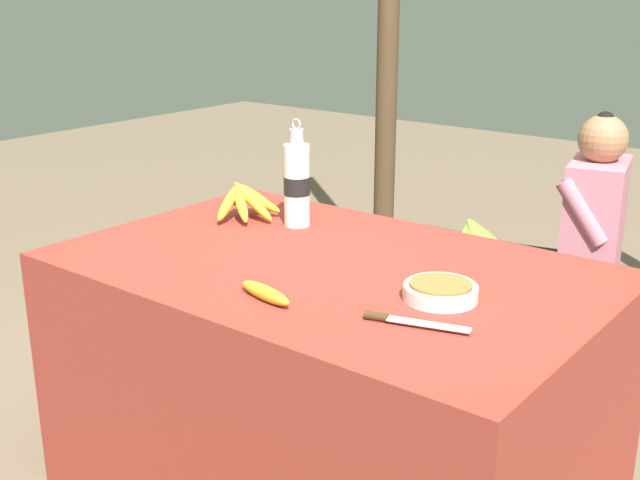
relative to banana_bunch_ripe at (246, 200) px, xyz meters
name	(u,v)px	position (x,y,z in m)	size (l,w,h in m)	color
market_counter	(328,385)	(0.48, -0.18, -0.44)	(1.49, 0.96, 0.75)	maroon
banana_bunch_ripe	(246,200)	(0.00, 0.00, 0.00)	(0.18, 0.26, 0.13)	#4C381E
serving_bowl	(441,290)	(0.85, -0.22, -0.04)	(0.18, 0.18, 0.04)	white
water_bottle	(297,183)	(0.18, 0.05, 0.08)	(0.08, 0.08, 0.34)	white
loose_banana_front	(265,293)	(0.52, -0.49, -0.04)	(0.19, 0.07, 0.04)	gold
knife	(402,320)	(0.86, -0.40, -0.05)	(0.24, 0.09, 0.02)	#BCBCC1
wooden_bench	(546,280)	(0.59, 1.12, -0.47)	(1.33, 0.32, 0.41)	#4C3823
seated_vendor	(580,227)	(0.72, 1.08, -0.21)	(0.45, 0.42, 1.04)	#232328
banana_bunch_green	(475,233)	(0.26, 1.13, -0.34)	(0.16, 0.26, 0.13)	#4C381E
support_post_near	(389,14)	(-0.50, 1.57, 0.53)	(0.11, 0.11, 2.68)	#4C3823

